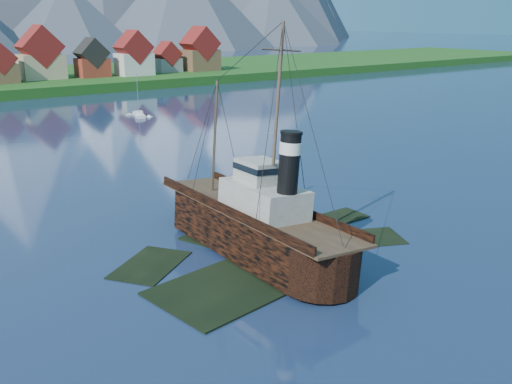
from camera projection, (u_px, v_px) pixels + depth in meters
ground at (264, 263)px, 54.49m from camera, size 1400.00×1400.00×0.00m
shoal at (265, 255)px, 57.26m from camera, size 31.71×21.24×1.14m
tugboat_wreck at (243, 220)px, 57.28m from camera, size 6.88×29.63×23.48m
sailboat_d at (139, 115)px, 135.11m from camera, size 3.89×7.81×10.34m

